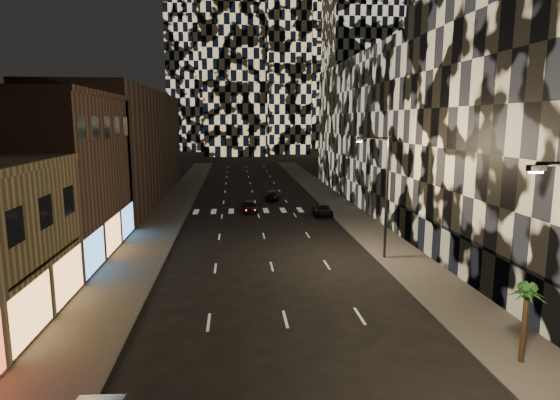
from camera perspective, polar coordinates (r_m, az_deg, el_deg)
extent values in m
cube|color=#47443F|center=(54.53, -13.35, -1.39)|extent=(4.00, 120.00, 0.15)
cube|color=#47443F|center=(55.45, 7.59, -1.02)|extent=(4.00, 120.00, 0.15)
cube|color=#4C4C47|center=(54.28, -11.15, -1.36)|extent=(0.20, 120.00, 0.15)
cube|color=#4C4C47|center=(55.02, 5.46, -1.07)|extent=(0.20, 120.00, 0.15)
cube|color=#4C352B|center=(39.53, -27.03, 2.36)|extent=(10.00, 15.00, 12.00)
cube|color=#4C352B|center=(64.76, -18.59, 6.27)|extent=(10.00, 40.00, 14.00)
cube|color=#383838|center=(32.50, 22.00, -6.78)|extent=(0.60, 25.00, 3.00)
cube|color=#232326|center=(64.14, 15.15, 8.20)|extent=(16.00, 40.00, 18.00)
cube|color=black|center=(15.86, 28.78, 3.44)|extent=(0.50, 0.25, 0.18)
cube|color=#FFEAB2|center=(15.87, 28.74, 3.01)|extent=(0.35, 0.18, 0.06)
cylinder|color=black|center=(35.32, 12.88, 0.21)|extent=(0.20, 0.20, 9.00)
cylinder|color=black|center=(34.55, 11.41, 7.40)|extent=(2.20, 0.14, 0.14)
cube|color=black|center=(34.25, 9.62, 7.24)|extent=(0.50, 0.25, 0.18)
cube|color=#FFEAB2|center=(34.25, 9.62, 7.04)|extent=(0.35, 0.18, 0.06)
imported|color=black|center=(53.16, -3.68, -0.80)|extent=(1.71, 3.84, 1.28)
imported|color=black|center=(61.49, -0.91, 0.63)|extent=(2.22, 4.46, 1.25)
imported|color=black|center=(51.31, 5.24, -1.27)|extent=(2.25, 4.33, 1.17)
cylinder|color=#47331E|center=(22.91, 27.59, -13.70)|extent=(0.23, 0.23, 3.01)
sphere|color=#1A4819|center=(22.34, 27.92, -9.80)|extent=(0.66, 0.66, 0.66)
cone|color=#1A4819|center=(22.47, 28.44, -9.86)|extent=(1.32, 0.36, 0.80)
cone|color=#1A4819|center=(22.58, 28.02, -9.74)|extent=(1.08, 1.13, 0.80)
cone|color=#1A4819|center=(22.52, 27.51, -9.74)|extent=(0.45, 1.33, 0.80)
cone|color=#1A4819|center=(22.34, 27.30, -9.88)|extent=(1.26, 0.88, 0.80)
cone|color=#1A4819|center=(22.17, 27.55, -10.05)|extent=(1.31, 0.72, 0.80)
cone|color=#1A4819|center=(22.14, 28.08, -10.12)|extent=(0.64, 1.32, 0.80)
cone|color=#1A4819|center=(22.28, 28.48, -10.03)|extent=(0.95, 1.23, 0.80)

